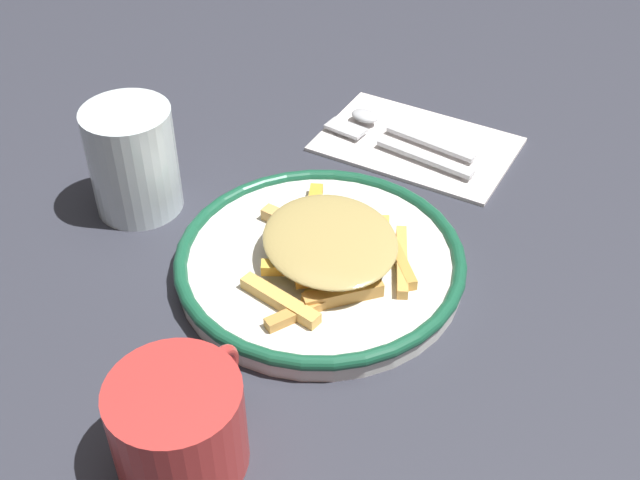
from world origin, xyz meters
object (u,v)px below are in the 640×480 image
at_px(spoon, 390,126).
at_px(water_glass, 132,161).
at_px(fries_heap, 328,245).
at_px(coffee_mug, 179,424).
at_px(fork, 396,147).
at_px(napkin, 417,143).
at_px(plate, 320,262).

height_order(spoon, water_glass, water_glass).
relative_size(fries_heap, coffee_mug, 1.58).
height_order(fries_heap, spoon, fries_heap).
relative_size(fork, spoon, 1.16).
height_order(napkin, fork, fork).
distance_m(fries_heap, napkin, 0.23).
bearing_deg(napkin, fork, 155.52).
relative_size(napkin, spoon, 1.33).
bearing_deg(napkin, fries_heap, -176.40).
bearing_deg(fork, napkin, -24.48).
bearing_deg(fries_heap, fork, 7.50).
distance_m(fries_heap, spoon, 0.24).
bearing_deg(plate, fries_heap, -92.13).
bearing_deg(coffee_mug, napkin, 2.12).
distance_m(fries_heap, water_glass, 0.21).
relative_size(fries_heap, water_glass, 1.75).
bearing_deg(coffee_mug, fork, 3.92).
bearing_deg(spoon, plate, -169.95).
bearing_deg(fork, water_glass, 137.78).
height_order(napkin, coffee_mug, coffee_mug).
bearing_deg(fork, plate, -174.73).
height_order(fries_heap, napkin, fries_heap).
height_order(plate, fries_heap, fries_heap).
bearing_deg(napkin, coffee_mug, -177.88).
xyz_separation_m(plate, coffee_mug, (-0.22, -0.01, 0.02)).
bearing_deg(plate, napkin, 1.61).
xyz_separation_m(fries_heap, napkin, (0.23, 0.01, -0.03)).
relative_size(fries_heap, fork, 1.06).
height_order(plate, napkin, plate).
xyz_separation_m(plate, water_glass, (-0.00, 0.20, 0.04)).
bearing_deg(fries_heap, coffee_mug, -179.44).
xyz_separation_m(plate, napkin, (0.23, 0.01, -0.01)).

